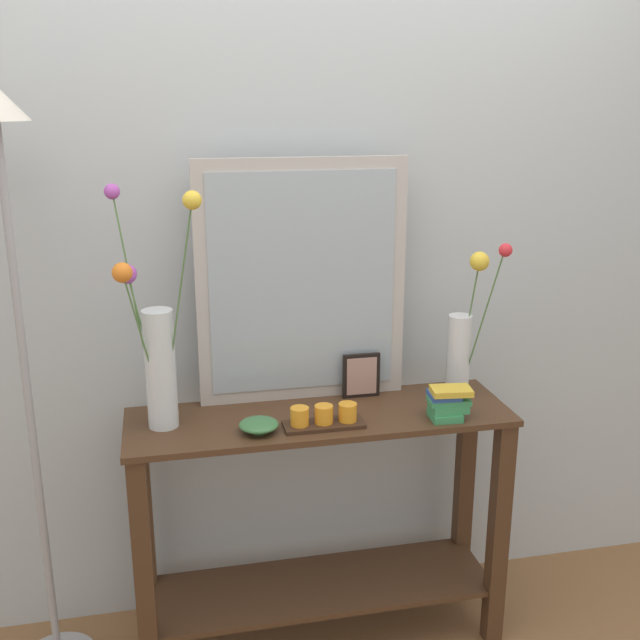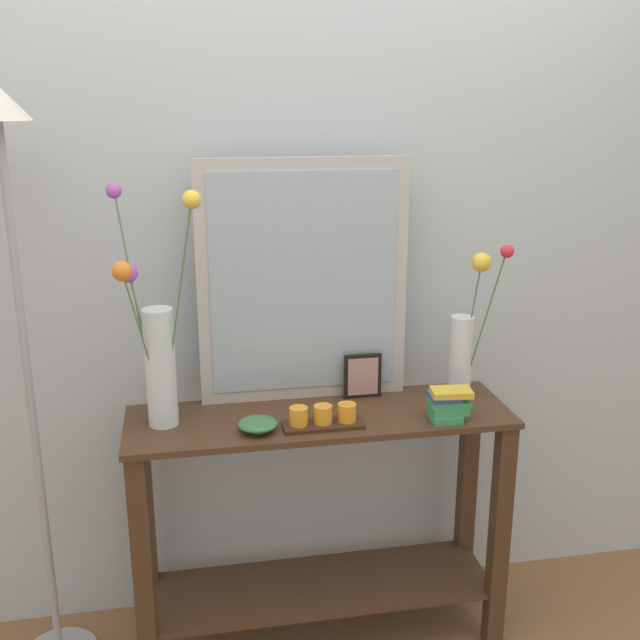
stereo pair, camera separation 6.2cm
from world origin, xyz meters
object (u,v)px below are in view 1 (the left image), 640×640
object	(u,v)px
mirror_leaning	(302,282)
picture_frame_small	(361,376)
tall_vase_left	(157,348)
vase_right	(463,341)
decorative_bowl	(259,425)
book_stack	(448,403)
candle_tray	(324,418)
console_table	(320,508)
floor_lamp	(17,300)

from	to	relation	value
mirror_leaning	picture_frame_small	xyz separation A→B (m)	(0.19, -0.04, -0.32)
tall_vase_left	vase_right	xyz separation A→B (m)	(0.97, 0.03, -0.06)
decorative_bowl	book_stack	world-z (taller)	book_stack
candle_tray	book_stack	world-z (taller)	book_stack
picture_frame_small	book_stack	bearing A→B (deg)	-46.45
console_table	mirror_leaning	distance (m)	0.74
console_table	floor_lamp	world-z (taller)	floor_lamp
candle_tray	decorative_bowl	bearing A→B (deg)	180.00
mirror_leaning	tall_vase_left	world-z (taller)	mirror_leaning
candle_tray	picture_frame_small	distance (m)	0.27
decorative_bowl	book_stack	size ratio (longest dim) A/B	0.88
vase_right	book_stack	world-z (taller)	vase_right
mirror_leaning	vase_right	distance (m)	0.56
mirror_leaning	tall_vase_left	distance (m)	0.50
mirror_leaning	book_stack	size ratio (longest dim) A/B	5.80
mirror_leaning	book_stack	bearing A→B (deg)	-33.34
decorative_bowl	floor_lamp	size ratio (longest dim) A/B	0.07
vase_right	floor_lamp	distance (m)	1.36
tall_vase_left	decorative_bowl	world-z (taller)	tall_vase_left
vase_right	picture_frame_small	bearing A→B (deg)	168.84
mirror_leaning	decorative_bowl	size ratio (longest dim) A/B	6.61
mirror_leaning	vase_right	world-z (taller)	mirror_leaning
console_table	candle_tray	distance (m)	0.37
picture_frame_small	book_stack	xyz separation A→B (m)	(0.21, -0.23, -0.02)
mirror_leaning	picture_frame_small	bearing A→B (deg)	-11.79
console_table	picture_frame_small	distance (m)	0.45
picture_frame_small	floor_lamp	size ratio (longest dim) A/B	0.08
console_table	book_stack	size ratio (longest dim) A/B	8.95
console_table	decorative_bowl	distance (m)	0.42
vase_right	book_stack	distance (m)	0.24
picture_frame_small	floor_lamp	distance (m)	1.08
tall_vase_left	vase_right	world-z (taller)	tall_vase_left
console_table	candle_tray	world-z (taller)	candle_tray
vase_right	candle_tray	size ratio (longest dim) A/B	2.18
vase_right	candle_tray	bearing A→B (deg)	-164.18
tall_vase_left	picture_frame_small	size ratio (longest dim) A/B	4.77
floor_lamp	tall_vase_left	bearing A→B (deg)	-4.61
candle_tray	book_stack	xyz separation A→B (m)	(0.39, -0.02, 0.02)
book_stack	mirror_leaning	bearing A→B (deg)	146.66
vase_right	candle_tray	xyz separation A→B (m)	(-0.49, -0.14, -0.16)
candle_tray	book_stack	size ratio (longest dim) A/B	1.81
picture_frame_small	vase_right	bearing A→B (deg)	-11.16
picture_frame_small	floor_lamp	world-z (taller)	floor_lamp
tall_vase_left	picture_frame_small	bearing A→B (deg)	8.40
decorative_bowl	book_stack	bearing A→B (deg)	-2.16
mirror_leaning	tall_vase_left	xyz separation A→B (m)	(-0.46, -0.14, -0.14)
vase_right	book_stack	size ratio (longest dim) A/B	3.94
mirror_leaning	vase_right	bearing A→B (deg)	-11.39
console_table	tall_vase_left	world-z (taller)	tall_vase_left
decorative_bowl	console_table	bearing A→B (deg)	24.02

